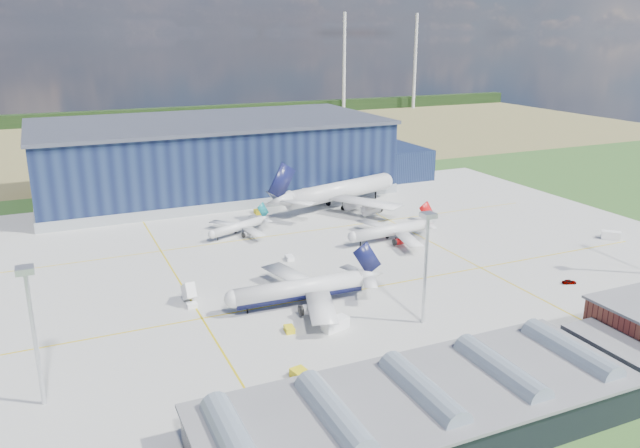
{
  "coord_description": "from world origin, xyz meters",
  "views": [
    {
      "loc": [
        -55.39,
        -125.35,
        55.67
      ],
      "look_at": [
        6.27,
        12.09,
        9.45
      ],
      "focal_mm": 35.0,
      "sensor_mm": 36.0,
      "label": 1
    }
  ],
  "objects_px": {
    "gse_van_a": "(335,324)",
    "car_a": "(569,282)",
    "hangar": "(219,159)",
    "airstair": "(189,296)",
    "airliner_navy": "(299,279)",
    "airliner_regional": "(237,223)",
    "light_mast_center": "(426,250)",
    "airliner_red": "(389,225)",
    "light_mast_west": "(31,314)",
    "airliner_widebody": "(340,182)",
    "gse_tug_a": "(301,376)",
    "gse_cart_a": "(290,258)",
    "gse_tug_c": "(258,212)",
    "gse_tug_b": "(289,329)",
    "gse_van_b": "(611,235)"
  },
  "relations": [
    {
      "from": "gse_van_a",
      "to": "car_a",
      "type": "distance_m",
      "value": 59.51
    },
    {
      "from": "gse_tug_b",
      "to": "gse_cart_a",
      "type": "distance_m",
      "value": 40.21
    },
    {
      "from": "airliner_widebody",
      "to": "gse_van_b",
      "type": "bearing_deg",
      "value": -64.18
    },
    {
      "from": "gse_tug_b",
      "to": "gse_cart_a",
      "type": "relative_size",
      "value": 0.95
    },
    {
      "from": "gse_van_a",
      "to": "gse_tug_a",
      "type": "bearing_deg",
      "value": 121.62
    },
    {
      "from": "light_mast_west",
      "to": "airliner_regional",
      "type": "height_order",
      "value": "light_mast_west"
    },
    {
      "from": "gse_van_a",
      "to": "car_a",
      "type": "relative_size",
      "value": 1.72
    },
    {
      "from": "gse_cart_a",
      "to": "airstair",
      "type": "height_order",
      "value": "airstair"
    },
    {
      "from": "hangar",
      "to": "gse_van_a",
      "type": "xyz_separation_m",
      "value": [
        -10.14,
        -120.34,
        -10.41
      ]
    },
    {
      "from": "gse_cart_a",
      "to": "gse_tug_c",
      "type": "height_order",
      "value": "gse_tug_c"
    },
    {
      "from": "airliner_navy",
      "to": "airstair",
      "type": "relative_size",
      "value": 6.99
    },
    {
      "from": "airliner_regional",
      "to": "gse_tug_c",
      "type": "xyz_separation_m",
      "value": [
        12.38,
        18.37,
        -3.07
      ]
    },
    {
      "from": "airliner_regional",
      "to": "gse_van_b",
      "type": "xyz_separation_m",
      "value": [
        94.97,
        -46.74,
        -2.62
      ]
    },
    {
      "from": "airliner_regional",
      "to": "airliner_widebody",
      "type": "bearing_deg",
      "value": 176.89
    },
    {
      "from": "light_mast_west",
      "to": "gse_tug_a",
      "type": "height_order",
      "value": "light_mast_west"
    },
    {
      "from": "hangar",
      "to": "light_mast_west",
      "type": "distance_m",
      "value": 139.77
    },
    {
      "from": "gse_tug_b",
      "to": "airstair",
      "type": "relative_size",
      "value": 0.51
    },
    {
      "from": "airliner_navy",
      "to": "airliner_regional",
      "type": "distance_m",
      "value": 52.09
    },
    {
      "from": "gse_cart_a",
      "to": "gse_tug_c",
      "type": "bearing_deg",
      "value": 87.02
    },
    {
      "from": "airliner_regional",
      "to": "gse_van_a",
      "type": "bearing_deg",
      "value": 66.22
    },
    {
      "from": "airliner_red",
      "to": "airliner_navy",
      "type": "bearing_deg",
      "value": 32.86
    },
    {
      "from": "airliner_red",
      "to": "gse_tug_a",
      "type": "bearing_deg",
      "value": 44.75
    },
    {
      "from": "airliner_red",
      "to": "car_a",
      "type": "relative_size",
      "value": 9.19
    },
    {
      "from": "gse_tug_c",
      "to": "gse_van_a",
      "type": "bearing_deg",
      "value": -95.76
    },
    {
      "from": "hangar",
      "to": "gse_van_a",
      "type": "relative_size",
      "value": 26.26
    },
    {
      "from": "light_mast_west",
      "to": "light_mast_center",
      "type": "xyz_separation_m",
      "value": [
        70.0,
        0.0,
        0.0
      ]
    },
    {
      "from": "airliner_regional",
      "to": "gse_cart_a",
      "type": "distance_m",
      "value": 26.32
    },
    {
      "from": "gse_tug_c",
      "to": "car_a",
      "type": "height_order",
      "value": "gse_tug_c"
    },
    {
      "from": "light_mast_center",
      "to": "airliner_red",
      "type": "relative_size",
      "value": 0.78
    },
    {
      "from": "light_mast_center",
      "to": "gse_van_a",
      "type": "height_order",
      "value": "light_mast_center"
    },
    {
      "from": "airliner_regional",
      "to": "gse_tug_a",
      "type": "height_order",
      "value": "airliner_regional"
    },
    {
      "from": "hangar",
      "to": "gse_tug_a",
      "type": "height_order",
      "value": "hangar"
    },
    {
      "from": "airliner_regional",
      "to": "airliner_navy",
      "type": "bearing_deg",
      "value": 63.89
    },
    {
      "from": "gse_tug_c",
      "to": "car_a",
      "type": "relative_size",
      "value": 1.0
    },
    {
      "from": "light_mast_west",
      "to": "gse_tug_a",
      "type": "distance_m",
      "value": 43.29
    },
    {
      "from": "airliner_red",
      "to": "gse_tug_a",
      "type": "height_order",
      "value": "airliner_red"
    },
    {
      "from": "airstair",
      "to": "airliner_navy",
      "type": "bearing_deg",
      "value": -29.22
    },
    {
      "from": "light_mast_west",
      "to": "gse_van_a",
      "type": "relative_size",
      "value": 4.16
    },
    {
      "from": "light_mast_center",
      "to": "airliner_regional",
      "type": "bearing_deg",
      "value": 103.84
    },
    {
      "from": "hangar",
      "to": "airstair",
      "type": "relative_size",
      "value": 27.82
    },
    {
      "from": "hangar",
      "to": "airliner_widebody",
      "type": "distance_m",
      "value": 49.84
    },
    {
      "from": "airliner_regional",
      "to": "car_a",
      "type": "distance_m",
      "value": 89.44
    },
    {
      "from": "light_mast_west",
      "to": "car_a",
      "type": "distance_m",
      "value": 113.19
    },
    {
      "from": "hangar",
      "to": "gse_tug_b",
      "type": "height_order",
      "value": "hangar"
    },
    {
      "from": "gse_tug_c",
      "to": "airstair",
      "type": "height_order",
      "value": "airstair"
    },
    {
      "from": "hangar",
      "to": "airliner_regional",
      "type": "distance_m",
      "value": 56.27
    },
    {
      "from": "hangar",
      "to": "car_a",
      "type": "distance_m",
      "value": 131.68
    },
    {
      "from": "gse_tug_a",
      "to": "airstair",
      "type": "height_order",
      "value": "airstair"
    },
    {
      "from": "airstair",
      "to": "gse_cart_a",
      "type": "bearing_deg",
      "value": 26.01
    },
    {
      "from": "gse_van_a",
      "to": "gse_van_b",
      "type": "distance_m",
      "value": 96.89
    }
  ]
}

